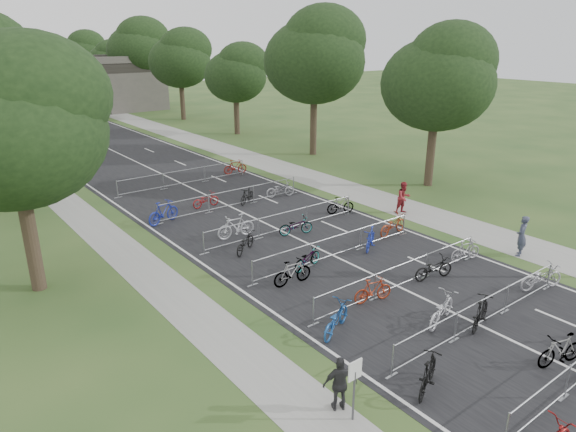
% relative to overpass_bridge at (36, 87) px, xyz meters
% --- Properties ---
extents(road, '(11.00, 140.00, 0.01)m').
position_rel_overpass_bridge_xyz_m(road, '(0.00, -15.00, -3.53)').
color(road, black).
rests_on(road, ground).
extents(sidewalk_right, '(3.00, 140.00, 0.01)m').
position_rel_overpass_bridge_xyz_m(sidewalk_right, '(8.00, -15.00, -3.53)').
color(sidewalk_right, gray).
rests_on(sidewalk_right, ground).
extents(lane_markings, '(0.12, 140.00, 0.00)m').
position_rel_overpass_bridge_xyz_m(lane_markings, '(0.00, -15.00, -3.53)').
color(lane_markings, silver).
rests_on(lane_markings, ground).
extents(overpass_bridge, '(31.00, 8.00, 7.05)m').
position_rel_overpass_bridge_xyz_m(overpass_bridge, '(0.00, 0.00, 0.00)').
color(overpass_bridge, '#484540').
rests_on(overpass_bridge, ground).
extents(park_sign, '(0.45, 0.06, 1.83)m').
position_rel_overpass_bridge_xyz_m(park_sign, '(-6.80, -62.00, -2.27)').
color(park_sign, '#4C4C51').
rests_on(park_sign, ground).
extents(tree_left_0, '(6.72, 6.72, 10.25)m').
position_rel_overpass_bridge_xyz_m(tree_left_0, '(-11.39, -49.07, 2.96)').
color(tree_left_0, '#33261C').
rests_on(tree_left_0, ground).
extents(tree_right_0, '(7.17, 7.17, 10.93)m').
position_rel_overpass_bridge_xyz_m(tree_right_0, '(13.11, -49.07, 3.39)').
color(tree_right_0, '#33261C').
rests_on(tree_right_0, ground).
extents(tree_right_1, '(8.18, 8.18, 12.47)m').
position_rel_overpass_bridge_xyz_m(tree_right_1, '(13.11, -37.07, 4.37)').
color(tree_right_1, '#33261C').
rests_on(tree_right_1, ground).
extents(tree_right_2, '(6.16, 6.16, 9.39)m').
position_rel_overpass_bridge_xyz_m(tree_right_2, '(13.11, -25.07, 2.41)').
color(tree_right_2, '#33261C').
rests_on(tree_right_2, ground).
extents(tree_right_3, '(7.17, 7.17, 10.93)m').
position_rel_overpass_bridge_xyz_m(tree_right_3, '(13.11, -13.07, 3.39)').
color(tree_right_3, '#33261C').
rests_on(tree_right_3, ground).
extents(tree_right_4, '(8.18, 8.18, 12.47)m').
position_rel_overpass_bridge_xyz_m(tree_right_4, '(13.11, -1.07, 4.37)').
color(tree_right_4, '#33261C').
rests_on(tree_right_4, ground).
extents(tree_right_5, '(6.16, 6.16, 9.39)m').
position_rel_overpass_bridge_xyz_m(tree_right_5, '(13.11, 10.93, 2.41)').
color(tree_right_5, '#33261C').
rests_on(tree_right_5, ground).
extents(tree_right_6, '(7.17, 7.17, 10.93)m').
position_rel_overpass_bridge_xyz_m(tree_right_6, '(13.11, 22.93, 3.39)').
color(tree_right_6, '#33261C').
rests_on(tree_right_6, ground).
extents(barrier_row_1, '(9.70, 0.08, 1.10)m').
position_rel_overpass_bridge_xyz_m(barrier_row_1, '(0.00, -61.40, -2.99)').
color(barrier_row_1, '#9B9EA3').
rests_on(barrier_row_1, ground).
extents(barrier_row_2, '(9.70, 0.08, 1.10)m').
position_rel_overpass_bridge_xyz_m(barrier_row_2, '(0.00, -57.80, -2.99)').
color(barrier_row_2, '#9B9EA3').
rests_on(barrier_row_2, ground).
extents(barrier_row_3, '(9.70, 0.08, 1.10)m').
position_rel_overpass_bridge_xyz_m(barrier_row_3, '(0.00, -54.00, -2.99)').
color(barrier_row_3, '#9B9EA3').
rests_on(barrier_row_3, ground).
extents(barrier_row_4, '(9.70, 0.08, 1.10)m').
position_rel_overpass_bridge_xyz_m(barrier_row_4, '(0.00, -50.00, -2.99)').
color(barrier_row_4, '#9B9EA3').
rests_on(barrier_row_4, ground).
extents(barrier_row_5, '(9.70, 0.08, 1.10)m').
position_rel_overpass_bridge_xyz_m(barrier_row_5, '(0.00, -45.00, -2.99)').
color(barrier_row_5, '#9B9EA3').
rests_on(barrier_row_5, ground).
extents(barrier_row_6, '(9.70, 0.08, 1.10)m').
position_rel_overpass_bridge_xyz_m(barrier_row_6, '(0.00, -39.00, -2.99)').
color(barrier_row_6, '#9B9EA3').
rests_on(barrier_row_6, ground).
extents(bike_1, '(1.81, 0.98, 1.05)m').
position_rel_overpass_bridge_xyz_m(bike_1, '(-0.12, -64.15, -3.01)').
color(bike_1, '#9B9EA3').
rests_on(bike_1, ground).
extents(bike_4, '(1.90, 1.23, 1.11)m').
position_rel_overpass_bridge_xyz_m(bike_4, '(-4.30, -62.44, -2.98)').
color(bike_4, black).
rests_on(bike_4, ground).
extents(bike_5, '(2.15, 1.23, 1.07)m').
position_rel_overpass_bridge_xyz_m(bike_5, '(-0.96, -60.41, -3.00)').
color(bike_5, '#B8B8C0').
rests_on(bike_5, ground).
extents(bike_6, '(1.91, 1.06, 1.10)m').
position_rel_overpass_bridge_xyz_m(bike_6, '(-0.09, -61.40, -2.98)').
color(bike_6, black).
rests_on(bike_6, ground).
extents(bike_7, '(2.10, 1.29, 1.04)m').
position_rel_overpass_bridge_xyz_m(bike_7, '(4.30, -61.25, -3.01)').
color(bike_7, '#A5A5AD').
rests_on(bike_7, ground).
extents(bike_8, '(2.10, 1.48, 1.05)m').
position_rel_overpass_bridge_xyz_m(bike_8, '(-4.30, -58.61, -3.01)').
color(bike_8, '#1A4B91').
rests_on(bike_8, ground).
extents(bike_9, '(1.69, 0.83, 0.98)m').
position_rel_overpass_bridge_xyz_m(bike_9, '(-1.75, -57.91, -3.04)').
color(bike_9, maroon).
rests_on(bike_9, ground).
extents(bike_10, '(1.95, 1.06, 0.97)m').
position_rel_overpass_bridge_xyz_m(bike_10, '(1.67, -58.08, -3.05)').
color(bike_10, black).
rests_on(bike_10, ground).
extents(bike_11, '(1.69, 0.79, 0.98)m').
position_rel_overpass_bridge_xyz_m(bike_11, '(4.30, -57.81, -3.04)').
color(bike_11, '#939299').
rests_on(bike_11, ground).
extents(bike_12, '(1.81, 0.65, 1.07)m').
position_rel_overpass_bridge_xyz_m(bike_12, '(-3.26, -54.91, -3.00)').
color(bike_12, '#9B9EA3').
rests_on(bike_12, ground).
extents(bike_13, '(1.89, 1.06, 0.94)m').
position_rel_overpass_bridge_xyz_m(bike_13, '(-1.83, -54.11, -3.06)').
color(bike_13, '#9B9EA3').
rests_on(bike_13, ground).
extents(bike_14, '(1.74, 1.35, 1.05)m').
position_rel_overpass_bridge_xyz_m(bike_14, '(1.89, -54.29, -3.01)').
color(bike_14, '#1B2C98').
rests_on(bike_14, ground).
extents(bike_15, '(2.09, 0.93, 1.06)m').
position_rel_overpass_bridge_xyz_m(bike_15, '(4.14, -53.67, -3.00)').
color(bike_15, maroon).
rests_on(bike_15, ground).
extents(bike_16, '(1.85, 1.50, 0.94)m').
position_rel_overpass_bridge_xyz_m(bike_16, '(-2.97, -50.96, -3.06)').
color(bike_16, black).
rests_on(bike_16, ground).
extents(bike_17, '(2.06, 0.74, 1.21)m').
position_rel_overpass_bridge_xyz_m(bike_17, '(-2.36, -49.20, -2.93)').
color(bike_17, '#B6B7BE').
rests_on(bike_17, ground).
extents(bike_18, '(1.90, 1.11, 0.94)m').
position_rel_overpass_bridge_xyz_m(bike_18, '(0.28, -50.68, -3.06)').
color(bike_18, '#9B9EA3').
rests_on(bike_18, ground).
extents(bike_19, '(1.69, 0.97, 0.98)m').
position_rel_overpass_bridge_xyz_m(bike_19, '(4.30, -49.67, -3.04)').
color(bike_19, '#9B9EA3').
rests_on(bike_19, ground).
extents(bike_20, '(2.15, 1.18, 1.24)m').
position_rel_overpass_bridge_xyz_m(bike_20, '(-4.30, -45.02, -2.91)').
color(bike_20, '#1B2897').
rests_on(bike_20, ground).
extents(bike_21, '(1.68, 0.60, 0.88)m').
position_rel_overpass_bridge_xyz_m(bike_21, '(-1.17, -43.99, -3.09)').
color(bike_21, maroon).
rests_on(bike_21, ground).
extents(bike_22, '(1.66, 1.20, 0.99)m').
position_rel_overpass_bridge_xyz_m(bike_22, '(1.14, -44.89, -3.04)').
color(bike_22, black).
rests_on(bike_22, ground).
extents(bike_23, '(1.96, 1.11, 0.97)m').
position_rel_overpass_bridge_xyz_m(bike_23, '(3.51, -45.04, -3.05)').
color(bike_23, '#AEAEB6').
rests_on(bike_23, ground).
extents(bike_27, '(1.81, 0.82, 1.05)m').
position_rel_overpass_bridge_xyz_m(bike_27, '(4.28, -38.55, -3.01)').
color(bike_27, maroon).
rests_on(bike_27, ground).
extents(pedestrian_a, '(0.82, 0.69, 1.90)m').
position_rel_overpass_bridge_xyz_m(pedestrian_a, '(6.80, -58.98, -2.58)').
color(pedestrian_a, '#34384E').
rests_on(pedestrian_a, ground).
extents(pedestrian_b, '(0.98, 0.82, 1.82)m').
position_rel_overpass_bridge_xyz_m(pedestrian_b, '(7.18, -51.77, -2.62)').
color(pedestrian_b, maroon).
rests_on(pedestrian_b, ground).
extents(pedestrian_c, '(1.02, 0.79, 1.61)m').
position_rel_overpass_bridge_xyz_m(pedestrian_c, '(-6.80, -61.48, -2.73)').
color(pedestrian_c, '#2B2A2D').
rests_on(pedestrian_c, ground).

